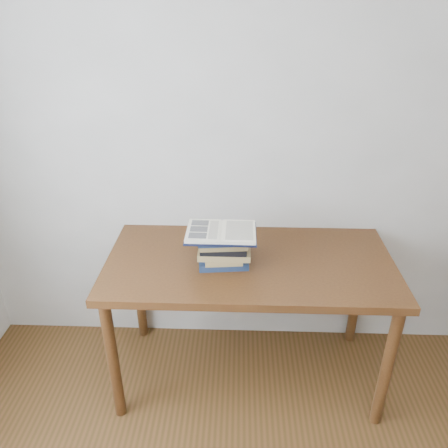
{
  "coord_description": "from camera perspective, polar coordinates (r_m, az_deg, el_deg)",
  "views": [
    {
      "loc": [
        -0.17,
        -0.56,
        2.04
      ],
      "look_at": [
        -0.24,
        1.27,
        1.08
      ],
      "focal_mm": 35.0,
      "sensor_mm": 36.0,
      "label": 1
    }
  ],
  "objects": [
    {
      "name": "room_shell",
      "position": [
        0.71,
        9.36,
        -8.33
      ],
      "size": [
        3.54,
        3.54,
        2.62
      ],
      "color": "beige",
      "rests_on": "ground"
    },
    {
      "name": "desk",
      "position": [
        2.35,
        3.33,
        -6.66
      ],
      "size": [
        1.51,
        0.75,
        0.81
      ],
      "color": "#4C2C13",
      "rests_on": "ground"
    },
    {
      "name": "book_stack",
      "position": [
        2.2,
        -0.08,
        -3.35
      ],
      "size": [
        0.27,
        0.2,
        0.19
      ],
      "color": "navy",
      "rests_on": "desk"
    },
    {
      "name": "open_book",
      "position": [
        2.14,
        -0.37,
        -1.07
      ],
      "size": [
        0.35,
        0.24,
        0.03
      ],
      "rotation": [
        0.0,
        0.0,
        -0.01
      ],
      "color": "black",
      "rests_on": "book_stack"
    }
  ]
}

